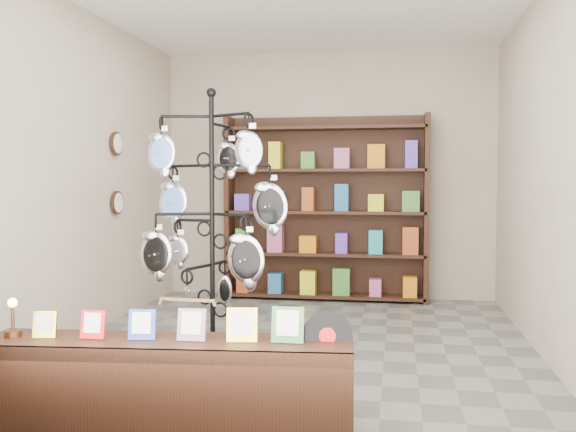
{
  "coord_description": "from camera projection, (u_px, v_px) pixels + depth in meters",
  "views": [
    {
      "loc": [
        0.84,
        -5.34,
        1.41
      ],
      "look_at": [
        0.1,
        -1.0,
        1.17
      ],
      "focal_mm": 40.0,
      "sensor_mm": 36.0,
      "label": 1
    }
  ],
  "objects": [
    {
      "name": "ground",
      "position": [
        296.0,
        347.0,
        5.47
      ],
      "size": [
        5.0,
        5.0,
        0.0
      ],
      "primitive_type": "plane",
      "color": "slate",
      "rests_on": "ground"
    },
    {
      "name": "room_envelope",
      "position": [
        296.0,
        129.0,
        5.37
      ],
      "size": [
        5.0,
        5.0,
        5.0
      ],
      "color": "#BEAE99",
      "rests_on": "ground"
    },
    {
      "name": "display_tree",
      "position": [
        212.0,
        214.0,
        4.42
      ],
      "size": [
        1.05,
        0.98,
        2.05
      ],
      "rotation": [
        0.0,
        0.0,
        -0.16
      ],
      "color": "black",
      "rests_on": "ground"
    },
    {
      "name": "front_shelf",
      "position": [
        168.0,
        384.0,
        3.64
      ],
      "size": [
        2.13,
        0.61,
        0.74
      ],
      "rotation": [
        0.0,
        0.0,
        0.09
      ],
      "color": "black",
      "rests_on": "ground"
    },
    {
      "name": "back_shelving",
      "position": [
        326.0,
        214.0,
        7.68
      ],
      "size": [
        2.42,
        0.36,
        2.2
      ],
      "color": "black",
      "rests_on": "ground"
    },
    {
      "name": "wall_clocks",
      "position": [
        117.0,
        173.0,
        6.51
      ],
      "size": [
        0.03,
        0.24,
        0.84
      ],
      "color": "black",
      "rests_on": "ground"
    }
  ]
}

